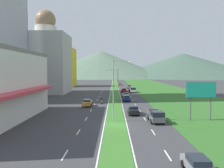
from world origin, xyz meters
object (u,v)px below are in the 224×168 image
at_px(car_2, 126,98).
at_px(pickup_truck_0, 133,90).
at_px(pickup_truck_1, 156,116).
at_px(car_0, 133,110).
at_px(car_6, 87,103).
at_px(car_7, 126,95).
at_px(street_lamp_mid, 116,83).
at_px(car_5, 124,90).
at_px(billboard_roadside, 201,92).
at_px(street_lamp_near, 115,86).
at_px(car_3, 131,89).
at_px(car_1, 199,166).
at_px(car_4, 120,84).
at_px(car_8, 129,87).
at_px(motorcycle_rider, 102,101).

height_order(car_2, pickup_truck_0, pickup_truck_0).
bearing_deg(pickup_truck_1, car_0, -153.67).
bearing_deg(car_6, car_7, -29.62).
bearing_deg(street_lamp_mid, car_0, -80.53).
xyz_separation_m(car_2, car_6, (-9.79, -9.18, 0.05)).
bearing_deg(car_5, billboard_roadside, 12.18).
distance_m(street_lamp_near, car_3, 55.84).
bearing_deg(car_5, street_lamp_near, -4.15).
distance_m(car_1, pickup_truck_0, 67.07).
relative_size(car_4, car_5, 1.01).
height_order(car_1, car_8, car_8).
bearing_deg(car_6, car_0, -134.07).
relative_size(car_1, car_7, 0.97).
distance_m(billboard_roadside, car_6, 25.99).
bearing_deg(car_6, pickup_truck_0, -22.44).
bearing_deg(car_3, billboard_roadside, 7.80).
distance_m(street_lamp_mid, car_3, 31.56).
bearing_deg(street_lamp_near, car_7, 84.10).
distance_m(car_6, car_8, 55.41).
bearing_deg(motorcycle_rider, car_8, -11.77).
bearing_deg(pickup_truck_0, car_7, -13.16).
height_order(street_lamp_near, car_1, street_lamp_near).
relative_size(billboard_roadside, car_2, 1.41).
distance_m(car_3, car_6, 41.71).
bearing_deg(billboard_roadside, car_8, 96.12).
bearing_deg(car_3, street_lamp_near, -7.09).
xyz_separation_m(car_3, car_7, (-3.43, -21.92, -0.03)).
bearing_deg(car_4, street_lamp_mid, -2.37).
relative_size(street_lamp_near, car_0, 2.29).
bearing_deg(car_7, car_6, -29.62).
bearing_deg(car_8, billboard_roadside, 6.12).
distance_m(car_3, motorcycle_rider, 36.84).
xyz_separation_m(street_lamp_near, pickup_truck_0, (7.00, 48.50, -4.81)).
bearing_deg(street_lamp_near, car_3, 82.91).
relative_size(car_2, pickup_truck_1, 0.85).
xyz_separation_m(billboard_roadside, car_4, (-11.10, 91.48, -4.10)).
relative_size(street_lamp_mid, billboard_roadside, 1.34).
bearing_deg(car_4, car_2, 0.02).
distance_m(street_lamp_near, car_5, 50.58).
height_order(street_lamp_mid, pickup_truck_0, street_lamp_mid).
bearing_deg(car_3, car_4, -174.37).
bearing_deg(car_5, street_lamp_mid, -7.18).
bearing_deg(street_lamp_mid, car_1, -81.80).
bearing_deg(street_lamp_mid, pickup_truck_0, 74.61).
bearing_deg(car_7, street_lamp_near, -5.90).
bearing_deg(motorcycle_rider, car_3, -16.17).
height_order(car_1, car_5, car_5).
bearing_deg(street_lamp_mid, car_6, -128.07).
bearing_deg(car_1, pickup_truck_1, 179.87).
bearing_deg(car_2, motorcycle_rider, -52.60).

